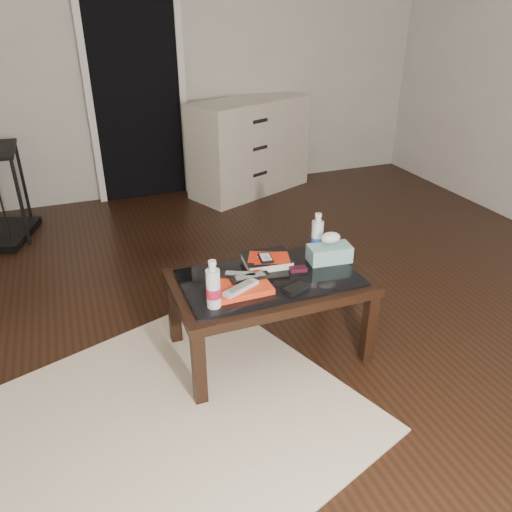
{
  "coord_description": "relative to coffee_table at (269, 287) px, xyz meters",
  "views": [
    {
      "loc": [
        -1.07,
        -2.31,
        1.73
      ],
      "look_at": [
        -0.25,
        -0.17,
        0.55
      ],
      "focal_mm": 35.0,
      "sensor_mm": 36.0,
      "label": 1
    }
  ],
  "objects": [
    {
      "name": "magazines",
      "position": [
        -0.18,
        -0.07,
        0.08
      ],
      "size": [
        0.28,
        0.21,
        0.03
      ],
      "primitive_type": "cube",
      "rotation": [
        0.0,
        0.0,
        0.01
      ],
      "color": "#EF3C16",
      "rests_on": "coffee_table"
    },
    {
      "name": "tissue_box",
      "position": [
        0.37,
        0.05,
        0.11
      ],
      "size": [
        0.24,
        0.14,
        0.09
      ],
      "primitive_type": "cube",
      "rotation": [
        0.0,
        0.0,
        -0.11
      ],
      "color": "teal",
      "rests_on": "coffee_table"
    },
    {
      "name": "remote_black_back",
      "position": [
        -0.16,
        0.0,
        0.11
      ],
      "size": [
        0.2,
        0.14,
        0.02
      ],
      "primitive_type": "cube",
      "rotation": [
        0.0,
        0.0,
        -0.47
      ],
      "color": "black",
      "rests_on": "magazines"
    },
    {
      "name": "wallet",
      "position": [
        0.07,
        -0.17,
        0.07
      ],
      "size": [
        0.14,
        0.11,
        0.02
      ],
      "primitive_type": "cube",
      "rotation": [
        0.0,
        0.0,
        0.35
      ],
      "color": "black",
      "rests_on": "coffee_table"
    },
    {
      "name": "remote_silver",
      "position": [
        -0.2,
        -0.12,
        0.11
      ],
      "size": [
        0.2,
        0.13,
        0.02
      ],
      "primitive_type": "cube",
      "rotation": [
        0.0,
        0.0,
        0.46
      ],
      "color": "silver",
      "rests_on": "magazines"
    },
    {
      "name": "remote_black_front",
      "position": [
        -0.12,
        -0.04,
        0.11
      ],
      "size": [
        0.2,
        0.05,
        0.02
      ],
      "primitive_type": "cube",
      "rotation": [
        0.0,
        0.0,
        0.0
      ],
      "color": "black",
      "rests_on": "magazines"
    },
    {
      "name": "ipod",
      "position": [
        0.02,
        0.1,
        0.12
      ],
      "size": [
        0.08,
        0.11,
        0.02
      ],
      "primitive_type": "cube",
      "rotation": [
        0.0,
        0.0,
        -0.14
      ],
      "color": "black",
      "rests_on": "dvd_mailers"
    },
    {
      "name": "textbook",
      "position": [
        0.04,
        0.14,
        0.09
      ],
      "size": [
        0.27,
        0.22,
        0.05
      ],
      "primitive_type": "cube",
      "rotation": [
        0.0,
        0.0,
        -0.1
      ],
      "color": "black",
      "rests_on": "coffee_table"
    },
    {
      "name": "water_bottle_left",
      "position": [
        -0.35,
        -0.16,
        0.18
      ],
      "size": [
        0.08,
        0.08,
        0.24
      ],
      "primitive_type": "cylinder",
      "rotation": [
        0.0,
        0.0,
        0.18
      ],
      "color": "silver",
      "rests_on": "coffee_table"
    },
    {
      "name": "doorway",
      "position": [
        -0.2,
        2.72,
        0.63
      ],
      "size": [
        0.9,
        0.08,
        2.07
      ],
      "color": "black",
      "rests_on": "ground"
    },
    {
      "name": "coffee_table",
      "position": [
        0.0,
        0.0,
        0.0
      ],
      "size": [
        1.0,
        0.6,
        0.46
      ],
      "color": "black",
      "rests_on": "ground"
    },
    {
      "name": "water_bottle_right",
      "position": [
        0.35,
        0.16,
        0.18
      ],
      "size": [
        0.07,
        0.07,
        0.24
      ],
      "primitive_type": "cylinder",
      "rotation": [
        0.0,
        0.0,
        -0.08
      ],
      "color": "silver",
      "rests_on": "coffee_table"
    },
    {
      "name": "dvd_mailers",
      "position": [
        0.03,
        0.12,
        0.11
      ],
      "size": [
        0.23,
        0.2,
        0.01
      ],
      "primitive_type": "cube",
      "rotation": [
        0.0,
        0.0,
        -0.44
      ],
      "color": "red",
      "rests_on": "textbook"
    },
    {
      "name": "flip_phone",
      "position": [
        0.16,
        0.0,
        0.08
      ],
      "size": [
        0.1,
        0.06,
        0.02
      ],
      "primitive_type": "cube",
      "rotation": [
        0.0,
        0.0,
        -0.19
      ],
      "color": "black",
      "rests_on": "coffee_table"
    },
    {
      "name": "dresser",
      "position": [
        0.81,
        2.48,
        0.05
      ],
      "size": [
        1.3,
        0.93,
        0.9
      ],
      "rotation": [
        0.0,
        0.0,
        0.41
      ],
      "color": "beige",
      "rests_on": "ground"
    },
    {
      "name": "room_shell",
      "position": [
        0.2,
        0.25,
        1.22
      ],
      "size": [
        5.0,
        5.0,
        5.0
      ],
      "color": "beige",
      "rests_on": "ground"
    },
    {
      "name": "rug",
      "position": [
        -0.82,
        -0.4,
        -0.39
      ],
      "size": [
        2.38,
        2.08,
        0.01
      ],
      "primitive_type": "cube",
      "rotation": [
        0.0,
        0.0,
        0.34
      ],
      "color": "beige",
      "rests_on": "ground"
    },
    {
      "name": "ground",
      "position": [
        0.2,
        0.25,
        -0.4
      ],
      "size": [
        5.0,
        5.0,
        0.0
      ],
      "primitive_type": "plane",
      "color": "black",
      "rests_on": "ground"
    }
  ]
}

